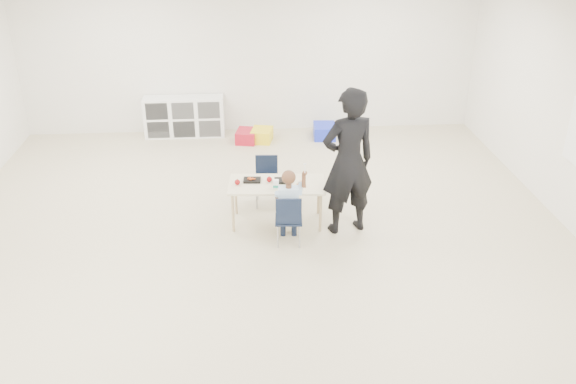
{
  "coord_description": "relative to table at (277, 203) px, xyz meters",
  "views": [
    {
      "loc": [
        -0.11,
        -6.13,
        3.89
      ],
      "look_at": [
        0.34,
        0.08,
        0.85
      ],
      "focal_mm": 38.0,
      "sensor_mm": 36.0,
      "label": 1
    }
  ],
  "objects": [
    {
      "name": "bin_blue",
      "position": [
        1.02,
        3.06,
        -0.17
      ],
      "size": [
        0.4,
        0.5,
        0.24
      ],
      "primitive_type": "cube",
      "rotation": [
        0.0,
        0.0,
        -0.05
      ],
      "color": "#1B2DCD",
      "rests_on": "ground"
    },
    {
      "name": "bin_red",
      "position": [
        -0.37,
        2.95,
        -0.18
      ],
      "size": [
        0.41,
        0.48,
        0.21
      ],
      "primitive_type": "cube",
      "rotation": [
        0.0,
        0.0,
        -0.18
      ],
      "color": "#AE1125",
      "rests_on": "ground"
    },
    {
      "name": "apple_far",
      "position": [
        -0.5,
        -0.0,
        0.31
      ],
      "size": [
        0.07,
        0.07,
        0.07
      ],
      "primitive_type": "sphere",
      "color": "maroon",
      "rests_on": "table"
    },
    {
      "name": "milk_carton",
      "position": [
        -0.02,
        -0.12,
        0.33
      ],
      "size": [
        0.07,
        0.07,
        0.1
      ],
      "primitive_type": "cube",
      "rotation": [
        0.0,
        0.0,
        -0.07
      ],
      "color": "white",
      "rests_on": "table"
    },
    {
      "name": "lunch_tray_far",
      "position": [
        -0.31,
        0.09,
        0.29
      ],
      "size": [
        0.23,
        0.17,
        0.03
      ],
      "primitive_type": "cube",
      "rotation": [
        0.0,
        0.0,
        -0.07
      ],
      "color": "black",
      "rests_on": "table"
    },
    {
      "name": "child",
      "position": [
        0.11,
        -0.54,
        0.25
      ],
      "size": [
        0.48,
        0.48,
        1.06
      ],
      "primitive_type": null,
      "rotation": [
        0.0,
        0.0,
        -0.07
      ],
      "color": "#BCDFFF",
      "rests_on": "chair_near"
    },
    {
      "name": "chair_near",
      "position": [
        0.11,
        -0.54,
        0.05
      ],
      "size": [
        0.35,
        0.33,
        0.68
      ],
      "primitive_type": null,
      "rotation": [
        0.0,
        0.0,
        -0.07
      ],
      "color": "black",
      "rests_on": "ground"
    },
    {
      "name": "lunch_tray_near",
      "position": [
        0.08,
        0.05,
        0.29
      ],
      "size": [
        0.23,
        0.17,
        0.03
      ],
      "primitive_type": "cube",
      "rotation": [
        0.0,
        0.0,
        -0.07
      ],
      "color": "black",
      "rests_on": "table"
    },
    {
      "name": "apple_near",
      "position": [
        -0.09,
        0.05,
        0.31
      ],
      "size": [
        0.07,
        0.07,
        0.07
      ],
      "primitive_type": "sphere",
      "color": "maroon",
      "rests_on": "table"
    },
    {
      "name": "bin_yellow",
      "position": [
        -0.1,
        2.97,
        -0.18
      ],
      "size": [
        0.42,
        0.5,
        0.22
      ],
      "primitive_type": "cube",
      "rotation": [
        0.0,
        0.0,
        -0.2
      ],
      "color": "yellow",
      "rests_on": "ground"
    },
    {
      "name": "adult",
      "position": [
        0.87,
        -0.25,
        0.66
      ],
      "size": [
        0.78,
        0.62,
        1.89
      ],
      "primitive_type": "imported",
      "rotation": [
        0.0,
        0.0,
        3.41
      ],
      "color": "black",
      "rests_on": "ground"
    },
    {
      "name": "chair_far",
      "position": [
        -0.11,
        0.54,
        0.05
      ],
      "size": [
        0.35,
        0.33,
        0.68
      ],
      "primitive_type": null,
      "rotation": [
        0.0,
        0.0,
        -0.07
      ],
      "color": "black",
      "rests_on": "ground"
    },
    {
      "name": "cubby_shelf",
      "position": [
        -1.46,
        3.36,
        0.06
      ],
      "size": [
        1.4,
        0.4,
        0.7
      ],
      "primitive_type": "cube",
      "color": "white",
      "rests_on": "ground"
    },
    {
      "name": "bread_roll",
      "position": [
        0.31,
        -0.09,
        0.31
      ],
      "size": [
        0.09,
        0.09,
        0.07
      ],
      "primitive_type": "ellipsoid",
      "color": "tan",
      "rests_on": "table"
    },
    {
      "name": "room",
      "position": [
        -0.26,
        -0.92,
        1.11
      ],
      "size": [
        9.0,
        9.02,
        2.8
      ],
      "color": "beige",
      "rests_on": "ground"
    },
    {
      "name": "table",
      "position": [
        0.0,
        0.0,
        0.0
      ],
      "size": [
        1.27,
        0.7,
        0.56
      ],
      "rotation": [
        0.0,
        0.0,
        -0.07
      ],
      "color": "beige",
      "rests_on": "ground"
    }
  ]
}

